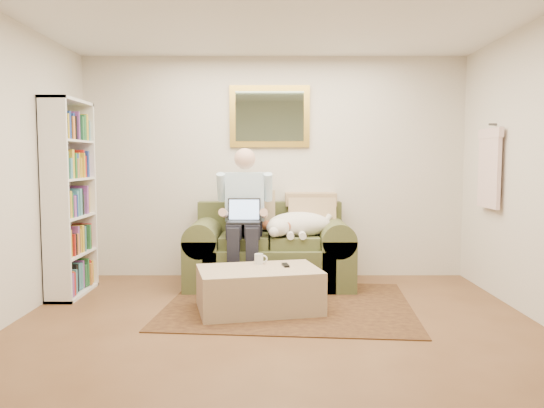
{
  "coord_description": "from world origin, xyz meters",
  "views": [
    {
      "loc": [
        -0.03,
        -3.81,
        1.39
      ],
      "look_at": [
        -0.03,
        1.48,
        0.95
      ],
      "focal_mm": 35.0,
      "sensor_mm": 36.0,
      "label": 1
    }
  ],
  "objects_px": {
    "sleeping_dog": "(299,224)",
    "bookshelf": "(70,198)",
    "laptop": "(244,216)",
    "ottoman": "(259,290)",
    "coffee_mug": "(259,259)",
    "sofa": "(270,257)",
    "seated_man": "(244,219)"
  },
  "relations": [
    {
      "from": "coffee_mug",
      "to": "sofa",
      "type": "bearing_deg",
      "value": 83.12
    },
    {
      "from": "sleeping_dog",
      "to": "laptop",
      "type": "bearing_deg",
      "value": -166.36
    },
    {
      "from": "sofa",
      "to": "ottoman",
      "type": "xyz_separation_m",
      "value": [
        -0.09,
        -1.03,
        -0.11
      ]
    },
    {
      "from": "laptop",
      "to": "bookshelf",
      "type": "xyz_separation_m",
      "value": [
        -1.77,
        -0.17,
        0.2
      ]
    },
    {
      "from": "seated_man",
      "to": "bookshelf",
      "type": "relative_size",
      "value": 0.76
    },
    {
      "from": "sofa",
      "to": "seated_man",
      "type": "height_order",
      "value": "seated_man"
    },
    {
      "from": "sofa",
      "to": "laptop",
      "type": "xyz_separation_m",
      "value": [
        -0.27,
        -0.24,
        0.49
      ]
    },
    {
      "from": "ottoman",
      "to": "bookshelf",
      "type": "distance_m",
      "value": 2.2
    },
    {
      "from": "seated_man",
      "to": "ottoman",
      "type": "distance_m",
      "value": 1.04
    },
    {
      "from": "sofa",
      "to": "sleeping_dog",
      "type": "height_order",
      "value": "sofa"
    },
    {
      "from": "sofa",
      "to": "sleeping_dog",
      "type": "distance_m",
      "value": 0.51
    },
    {
      "from": "laptop",
      "to": "sofa",
      "type": "bearing_deg",
      "value": 41.02
    },
    {
      "from": "sofa",
      "to": "coffee_mug",
      "type": "xyz_separation_m",
      "value": [
        -0.1,
        -0.82,
        0.13
      ]
    },
    {
      "from": "laptop",
      "to": "bookshelf",
      "type": "distance_m",
      "value": 1.79
    },
    {
      "from": "sofa",
      "to": "bookshelf",
      "type": "xyz_separation_m",
      "value": [
        -2.05,
        -0.41,
        0.69
      ]
    },
    {
      "from": "sofa",
      "to": "sleeping_dog",
      "type": "relative_size",
      "value": 2.43
    },
    {
      "from": "seated_man",
      "to": "ottoman",
      "type": "xyz_separation_m",
      "value": [
        0.18,
        -0.86,
        -0.56
      ]
    },
    {
      "from": "seated_man",
      "to": "bookshelf",
      "type": "height_order",
      "value": "bookshelf"
    },
    {
      "from": "sleeping_dog",
      "to": "bookshelf",
      "type": "bearing_deg",
      "value": -172.34
    },
    {
      "from": "laptop",
      "to": "ottoman",
      "type": "relative_size",
      "value": 0.32
    },
    {
      "from": "laptop",
      "to": "sleeping_dog",
      "type": "height_order",
      "value": "laptop"
    },
    {
      "from": "sleeping_dog",
      "to": "coffee_mug",
      "type": "height_order",
      "value": "sleeping_dog"
    },
    {
      "from": "sofa",
      "to": "ottoman",
      "type": "bearing_deg",
      "value": -95.2
    },
    {
      "from": "seated_man",
      "to": "ottoman",
      "type": "bearing_deg",
      "value": -78.34
    },
    {
      "from": "seated_man",
      "to": "sleeping_dog",
      "type": "relative_size",
      "value": 2.04
    },
    {
      "from": "ottoman",
      "to": "sleeping_dog",
      "type": "bearing_deg",
      "value": 65.95
    },
    {
      "from": "seated_man",
      "to": "coffee_mug",
      "type": "distance_m",
      "value": 0.74
    },
    {
      "from": "sleeping_dog",
      "to": "ottoman",
      "type": "height_order",
      "value": "sleeping_dog"
    },
    {
      "from": "sleeping_dog",
      "to": "coffee_mug",
      "type": "relative_size",
      "value": 7.44
    },
    {
      "from": "coffee_mug",
      "to": "bookshelf",
      "type": "height_order",
      "value": "bookshelf"
    },
    {
      "from": "ottoman",
      "to": "coffee_mug",
      "type": "distance_m",
      "value": 0.33
    },
    {
      "from": "laptop",
      "to": "coffee_mug",
      "type": "xyz_separation_m",
      "value": [
        0.17,
        -0.58,
        -0.35
      ]
    }
  ]
}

